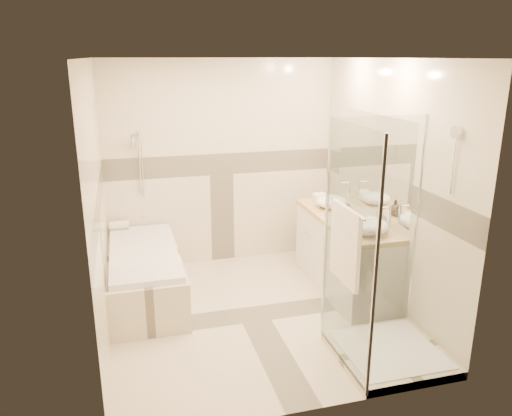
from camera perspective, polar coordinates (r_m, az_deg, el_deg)
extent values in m
cube|color=#C3B69B|center=(5.19, -0.35, -12.09)|extent=(2.80, 3.00, 0.01)
cube|color=silver|center=(4.54, -0.41, 16.82)|extent=(2.80, 3.00, 0.01)
cube|color=beige|center=(6.14, -3.98, 5.02)|extent=(2.80, 0.01, 2.50)
cube|color=beige|center=(3.36, 6.22, -5.32)|extent=(2.80, 0.01, 2.50)
cube|color=beige|center=(4.57, -17.65, 0.07)|extent=(0.01, 3.00, 2.50)
cube|color=beige|center=(5.24, 14.67, 2.41)|extent=(0.01, 3.00, 2.50)
cube|color=white|center=(5.44, 13.12, 5.22)|extent=(0.01, 1.60, 1.00)
cylinder|color=silver|center=(5.98, -13.18, 5.27)|extent=(0.02, 0.02, 0.70)
cube|color=beige|center=(5.53, -12.55, -7.68)|extent=(0.75, 1.70, 0.50)
cube|color=white|center=(5.42, -12.74, -4.98)|extent=(0.69, 1.60, 0.06)
ellipsoid|color=white|center=(5.44, -12.71, -5.47)|extent=(0.56, 1.40, 0.16)
cube|color=silver|center=(5.63, 10.04, -5.40)|extent=(0.55, 1.60, 0.80)
cylinder|color=silver|center=(5.12, 9.04, -5.84)|extent=(0.01, 0.24, 0.01)
cylinder|color=silver|center=(5.81, 5.86, -2.91)|extent=(0.01, 0.24, 0.01)
cube|color=tan|center=(5.48, 10.26, -1.28)|extent=(0.57, 1.62, 0.05)
cube|color=beige|center=(4.66, 14.99, -15.78)|extent=(0.90, 0.90, 0.08)
cube|color=white|center=(4.64, 15.04, -15.31)|extent=(0.80, 0.80, 0.01)
cube|color=white|center=(4.01, 10.55, -4.94)|extent=(0.01, 0.90, 2.00)
cube|color=white|center=(4.57, 13.21, -2.33)|extent=(0.90, 0.01, 2.00)
cylinder|color=silver|center=(3.64, 13.51, -7.45)|extent=(0.03, 0.03, 2.00)
cylinder|color=silver|center=(4.39, 7.97, -2.86)|extent=(0.03, 0.03, 2.00)
cylinder|color=silver|center=(4.80, 17.92, -1.79)|extent=(0.03, 0.03, 2.00)
cylinder|color=silver|center=(4.22, 21.87, 8.04)|extent=(0.03, 0.10, 0.10)
cylinder|color=silver|center=(3.88, 10.35, -0.05)|extent=(0.02, 0.60, 0.02)
cube|color=white|center=(3.97, 10.13, -4.19)|extent=(0.04, 0.48, 0.62)
ellipsoid|color=white|center=(5.77, 8.55, 0.73)|extent=(0.35, 0.35, 0.14)
ellipsoid|color=white|center=(5.00, 12.66, -1.96)|extent=(0.40, 0.40, 0.16)
cylinder|color=silver|center=(5.84, 10.60, 1.63)|extent=(0.03, 0.03, 0.30)
cylinder|color=silver|center=(5.79, 10.19, 2.82)|extent=(0.11, 0.03, 0.03)
cylinder|color=silver|center=(5.09, 14.95, -1.17)|extent=(0.03, 0.03, 0.27)
cylinder|color=silver|center=(5.03, 14.57, 0.02)|extent=(0.10, 0.02, 0.02)
imported|color=black|center=(5.33, 10.75, -0.77)|extent=(0.08, 0.08, 0.14)
imported|color=black|center=(5.38, 10.43, -0.40)|extent=(0.17, 0.17, 0.17)
cube|color=white|center=(6.02, 7.50, 1.15)|extent=(0.16, 0.25, 0.08)
cylinder|color=white|center=(6.09, -15.38, -1.90)|extent=(0.22, 0.10, 0.10)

